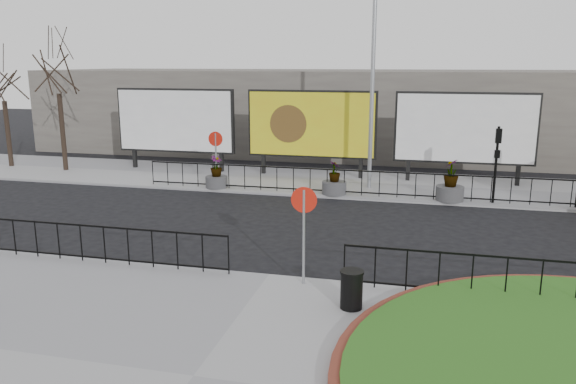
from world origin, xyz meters
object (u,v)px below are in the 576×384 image
(billboard_mid, at_px, (311,125))
(planter_c, at_px, (450,186))
(planter_a, at_px, (216,177))
(planter_b, at_px, (334,183))
(lamp_post, at_px, (373,79))
(litter_bin, at_px, (352,289))

(billboard_mid, xyz_separation_m, planter_c, (6.36, -3.57, -1.88))
(planter_a, bearing_deg, planter_b, -0.00)
(lamp_post, distance_m, planter_b, 4.72)
(lamp_post, bearing_deg, litter_bin, -86.19)
(billboard_mid, height_order, planter_a, billboard_mid)
(billboard_mid, distance_m, planter_c, 7.53)
(planter_b, distance_m, planter_c, 4.65)
(litter_bin, height_order, planter_c, planter_c)
(billboard_mid, xyz_separation_m, planter_a, (-3.51, -3.57, -1.99))
(litter_bin, bearing_deg, lamp_post, 93.81)
(lamp_post, height_order, litter_bin, lamp_post)
(litter_bin, distance_m, planter_b, 11.16)
(lamp_post, xyz_separation_m, planter_c, (3.35, -1.60, -4.11))
(lamp_post, xyz_separation_m, planter_b, (-1.30, -1.60, -4.25))
(planter_b, xyz_separation_m, planter_c, (4.65, 0.00, 0.14))
(planter_c, bearing_deg, planter_a, -180.00)
(lamp_post, distance_m, litter_bin, 13.28)
(billboard_mid, relative_size, planter_a, 4.38)
(planter_b, bearing_deg, billboard_mid, 115.56)
(billboard_mid, xyz_separation_m, lamp_post, (3.01, -1.97, 2.23))
(litter_bin, height_order, planter_a, planter_a)
(billboard_mid, relative_size, litter_bin, 6.98)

